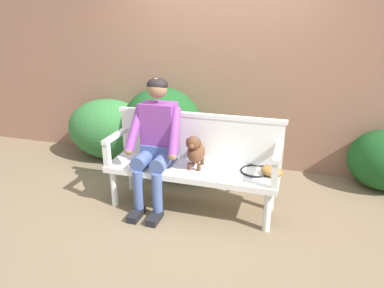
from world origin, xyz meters
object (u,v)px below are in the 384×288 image
(person_seated, at_px, (156,139))
(baseball_glove, at_px, (272,171))
(garden_bench, at_px, (192,173))
(tennis_racket, at_px, (257,170))
(dog_on_bench, at_px, (195,151))

(person_seated, xyz_separation_m, baseball_glove, (1.15, 0.06, -0.23))
(garden_bench, height_order, tennis_racket, tennis_racket)
(tennis_racket, bearing_deg, person_seated, -173.19)
(tennis_racket, bearing_deg, dog_on_bench, -169.19)
(dog_on_bench, height_order, tennis_racket, dog_on_bench)
(person_seated, relative_size, baseball_glove, 6.02)
(person_seated, distance_m, tennis_racket, 1.04)
(person_seated, xyz_separation_m, tennis_racket, (1.00, 0.12, -0.26))
(person_seated, relative_size, tennis_racket, 2.32)
(garden_bench, xyz_separation_m, baseball_glove, (0.78, 0.04, 0.10))
(garden_bench, distance_m, tennis_racket, 0.64)
(dog_on_bench, bearing_deg, garden_bench, 165.45)
(tennis_racket, height_order, baseball_glove, baseball_glove)
(dog_on_bench, xyz_separation_m, tennis_racket, (0.59, 0.11, -0.17))
(person_seated, bearing_deg, tennis_racket, 6.81)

